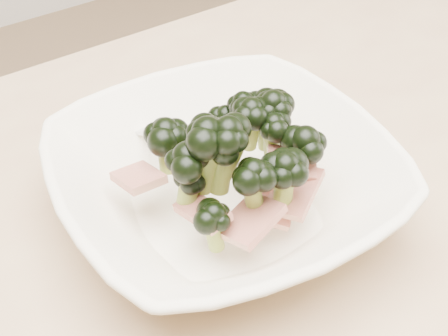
# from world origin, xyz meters

# --- Properties ---
(broccoli_dish) EXTENTS (0.31, 0.31, 0.12)m
(broccoli_dish) POSITION_xyz_m (0.10, 0.07, 0.79)
(broccoli_dish) COLOR white
(broccoli_dish) RESTS_ON dining_table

